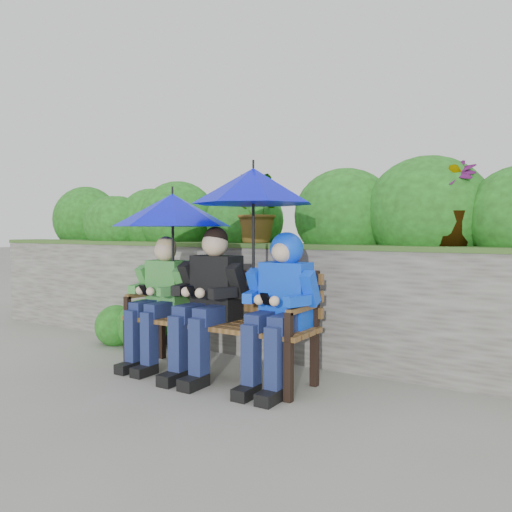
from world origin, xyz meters
The scene contains 8 objects.
ground centered at (0.00, 0.00, 0.00)m, with size 60.00×60.00×0.00m, color gray.
garden_backdrop centered at (-0.07, 1.57, 0.66)m, with size 8.00×2.86×1.80m.
park_bench centered at (-0.26, -0.01, 0.49)m, with size 1.62×0.47×0.85m.
boy_left centered at (-0.85, -0.08, 0.61)m, with size 0.50×0.58×1.10m.
boy_middle centered at (-0.32, -0.09, 0.64)m, with size 0.56×0.65×1.18m.
boy_right centered at (0.31, -0.07, 0.67)m, with size 0.53×0.64×1.14m.
umbrella_left centered at (-0.72, -0.05, 1.32)m, with size 0.98×0.98×0.85m.
umbrella_right centered at (0.07, -0.05, 1.48)m, with size 0.92×0.92×0.99m.
Camera 1 is at (2.06, -3.19, 1.15)m, focal length 35.00 mm.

